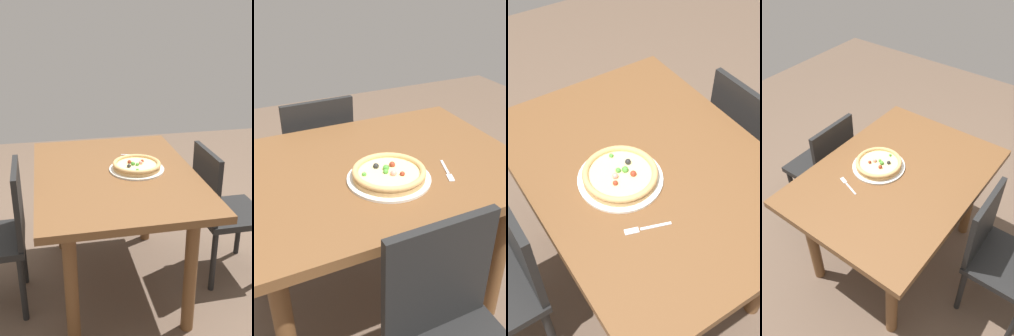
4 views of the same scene
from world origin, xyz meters
TOP-DOWN VIEW (x-y plane):
  - ground_plane at (0.00, 0.00)m, footprint 6.00×6.00m
  - dining_table at (0.00, 0.00)m, footprint 1.25×0.92m
  - chair_near at (0.06, -0.67)m, footprint 0.41×0.41m
  - plate at (-0.01, 0.13)m, footprint 0.32×0.32m
  - pizza at (-0.01, 0.13)m, footprint 0.28×0.28m
  - fork at (-0.25, 0.18)m, footprint 0.07×0.16m

SIDE VIEW (x-z plane):
  - ground_plane at x=0.00m, z-range 0.00..0.00m
  - chair_near at x=0.06m, z-range 0.04..0.92m
  - dining_table at x=0.00m, z-range 0.28..1.05m
  - fork at x=-0.25m, z-range 0.77..0.78m
  - plate at x=-0.01m, z-range 0.77..0.78m
  - pizza at x=-0.01m, z-range 0.78..0.82m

